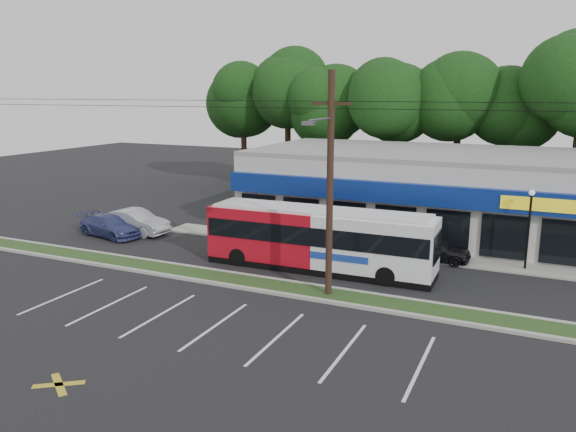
% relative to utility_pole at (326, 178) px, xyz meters
% --- Properties ---
extents(ground, '(120.00, 120.00, 0.00)m').
position_rel_utility_pole_xyz_m(ground, '(-2.83, -0.93, -5.41)').
color(ground, black).
rests_on(ground, ground).
extents(grass_strip, '(40.00, 1.60, 0.12)m').
position_rel_utility_pole_xyz_m(grass_strip, '(-2.83, 0.07, -5.35)').
color(grass_strip, '#223D19').
rests_on(grass_strip, ground).
extents(curb_south, '(40.00, 0.25, 0.14)m').
position_rel_utility_pole_xyz_m(curb_south, '(-2.83, -0.78, -5.34)').
color(curb_south, '#9E9E93').
rests_on(curb_south, ground).
extents(curb_north, '(40.00, 0.25, 0.14)m').
position_rel_utility_pole_xyz_m(curb_north, '(-2.83, 0.92, -5.34)').
color(curb_north, '#9E9E93').
rests_on(curb_north, ground).
extents(sidewalk, '(32.00, 2.20, 0.10)m').
position_rel_utility_pole_xyz_m(sidewalk, '(2.17, 8.07, -5.36)').
color(sidewalk, '#9E9E93').
rests_on(sidewalk, ground).
extents(strip_mall, '(25.00, 12.55, 5.30)m').
position_rel_utility_pole_xyz_m(strip_mall, '(2.67, 14.99, -2.76)').
color(strip_mall, '#BAB6AC').
rests_on(strip_mall, ground).
extents(utility_pole, '(50.00, 2.77, 10.00)m').
position_rel_utility_pole_xyz_m(utility_pole, '(0.00, 0.00, 0.00)').
color(utility_pole, black).
rests_on(utility_pole, ground).
extents(lamp_post, '(0.30, 0.30, 4.25)m').
position_rel_utility_pole_xyz_m(lamp_post, '(8.17, 7.87, -2.74)').
color(lamp_post, black).
rests_on(lamp_post, ground).
extents(tree_line, '(46.76, 6.76, 11.83)m').
position_rel_utility_pole_xyz_m(tree_line, '(1.17, 25.07, 3.00)').
color(tree_line, black).
rests_on(tree_line, ground).
extents(metrobus, '(12.05, 2.76, 3.23)m').
position_rel_utility_pole_xyz_m(metrobus, '(-1.66, 3.57, -3.70)').
color(metrobus, '#B20D1C').
rests_on(metrobus, ground).
extents(car_dark, '(4.16, 1.75, 1.41)m').
position_rel_utility_pole_xyz_m(car_dark, '(3.42, 7.57, -4.71)').
color(car_dark, black).
rests_on(car_dark, ground).
extents(car_silver, '(4.91, 2.01, 1.58)m').
position_rel_utility_pole_xyz_m(car_silver, '(-15.37, 5.66, -4.62)').
color(car_silver, '#A2A3A9').
rests_on(car_silver, ground).
extents(car_blue, '(5.01, 2.85, 1.37)m').
position_rel_utility_pole_xyz_m(car_blue, '(-16.40, 4.42, -4.73)').
color(car_blue, navy).
rests_on(car_blue, ground).
extents(pedestrian_a, '(0.70, 0.62, 1.61)m').
position_rel_utility_pole_xyz_m(pedestrian_a, '(3.70, 7.33, -4.61)').
color(pedestrian_a, beige).
rests_on(pedestrian_a, ground).
extents(pedestrian_b, '(0.93, 0.80, 1.64)m').
position_rel_utility_pole_xyz_m(pedestrian_b, '(3.31, 5.72, -4.59)').
color(pedestrian_b, beige).
rests_on(pedestrian_b, ground).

